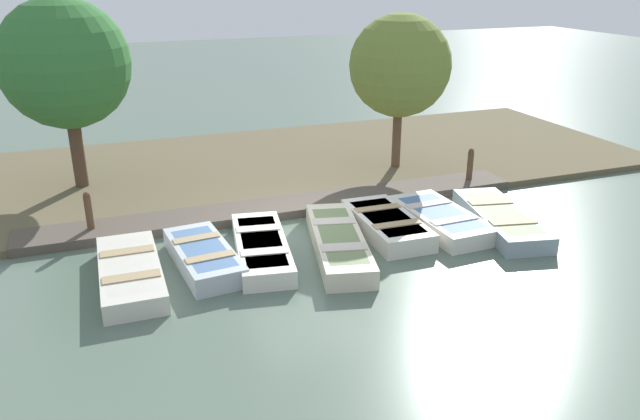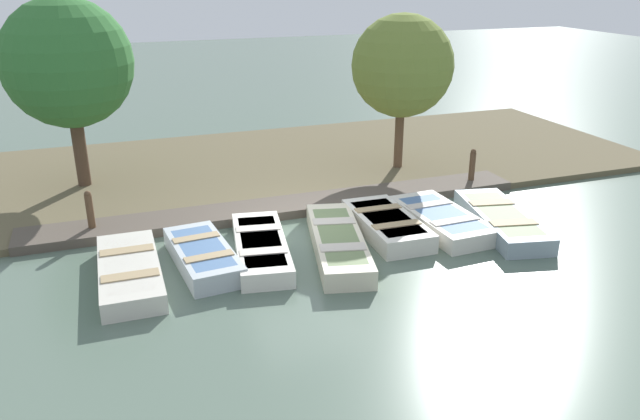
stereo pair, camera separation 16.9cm
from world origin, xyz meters
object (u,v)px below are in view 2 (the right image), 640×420
(rowboat_0, at_px, (130,271))
(park_tree_left, at_px, (402,66))
(rowboat_2, at_px, (261,247))
(rowboat_6, at_px, (501,220))
(mooring_post_far, at_px, (472,168))
(rowboat_5, at_px, (441,220))
(rowboat_4, at_px, (387,225))
(park_tree_far_left, at_px, (68,64))
(rowboat_3, at_px, (338,242))
(rowboat_1, at_px, (203,256))
(mooring_post_near, at_px, (90,213))

(rowboat_0, bearing_deg, park_tree_left, 119.73)
(rowboat_2, xyz_separation_m, rowboat_6, (0.44, 5.59, 0.01))
(mooring_post_far, bearing_deg, rowboat_5, -44.82)
(rowboat_4, distance_m, park_tree_left, 5.39)
(rowboat_0, xyz_separation_m, rowboat_4, (-0.39, 5.63, 0.02))
(rowboat_6, bearing_deg, mooring_post_far, 173.23)
(rowboat_2, height_order, mooring_post_far, mooring_post_far)
(rowboat_6, bearing_deg, park_tree_far_left, -111.71)
(rowboat_0, distance_m, rowboat_6, 8.25)
(rowboat_5, distance_m, rowboat_6, 1.38)
(rowboat_5, bearing_deg, mooring_post_far, 133.03)
(rowboat_4, xyz_separation_m, park_tree_far_left, (-5.38, -6.39, 3.16))
(rowboat_4, distance_m, rowboat_6, 2.69)
(rowboat_3, xyz_separation_m, rowboat_4, (-0.52, 1.38, 0.00))
(rowboat_5, bearing_deg, rowboat_3, -83.88)
(rowboat_2, bearing_deg, mooring_post_far, 118.70)
(rowboat_4, distance_m, park_tree_far_left, 8.93)
(rowboat_1, height_order, park_tree_left, park_tree_left)
(rowboat_4, relative_size, mooring_post_far, 2.52)
(rowboat_4, bearing_deg, rowboat_3, -67.80)
(mooring_post_far, bearing_deg, rowboat_2, -70.77)
(rowboat_0, xyz_separation_m, rowboat_5, (-0.26, 6.95, -0.00))
(mooring_post_far, height_order, park_tree_left, park_tree_left)
(rowboat_1, height_order, rowboat_3, same)
(rowboat_3, height_order, rowboat_5, rowboat_3)
(rowboat_4, bearing_deg, mooring_post_near, -107.05)
(rowboat_0, height_order, rowboat_5, rowboat_0)
(rowboat_1, relative_size, park_tree_left, 0.60)
(rowboat_5, relative_size, mooring_post_near, 2.68)
(rowboat_4, bearing_deg, park_tree_left, 151.95)
(rowboat_1, relative_size, rowboat_4, 0.99)
(rowboat_4, relative_size, park_tree_left, 0.60)
(rowboat_0, height_order, park_tree_far_left, park_tree_far_left)
(rowboat_1, xyz_separation_m, rowboat_2, (-0.03, 1.21, -0.02))
(mooring_post_near, bearing_deg, rowboat_3, 61.74)
(rowboat_1, distance_m, rowboat_3, 2.82)
(rowboat_3, relative_size, rowboat_6, 1.08)
(rowboat_2, xyz_separation_m, rowboat_3, (0.35, 1.59, 0.02))
(rowboat_0, relative_size, rowboat_6, 0.88)
(rowboat_6, bearing_deg, rowboat_0, -79.63)
(rowboat_4, relative_size, rowboat_6, 0.79)
(rowboat_6, xyz_separation_m, mooring_post_far, (-2.71, 0.92, 0.34))
(rowboat_1, height_order, rowboat_2, rowboat_1)
(park_tree_left, bearing_deg, mooring_post_far, 34.21)
(park_tree_far_left, bearing_deg, rowboat_0, 7.52)
(rowboat_0, xyz_separation_m, mooring_post_near, (-2.49, -0.63, 0.34))
(rowboat_5, bearing_deg, park_tree_left, 165.14)
(rowboat_6, xyz_separation_m, park_tree_far_left, (-6.00, -9.01, 3.17))
(rowboat_1, xyz_separation_m, mooring_post_far, (-2.30, 7.72, 0.33))
(rowboat_2, relative_size, mooring_post_far, 3.01)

